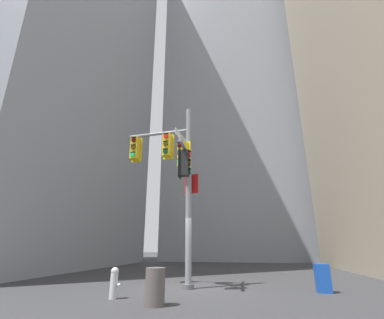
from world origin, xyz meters
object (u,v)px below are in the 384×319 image
newspaper_box (323,278)px  trash_bin (155,287)px  fire_hydrant (114,282)px  signal_pole_assembly (175,168)px

newspaper_box → trash_bin: trash_bin is taller
trash_bin → fire_hydrant: bearing=154.7°
newspaper_box → signal_pole_assembly: bearing=-178.1°
signal_pole_assembly → newspaper_box: size_ratio=8.10×
signal_pole_assembly → fire_hydrant: (-1.23, -2.17, -4.06)m
signal_pole_assembly → trash_bin: (0.28, -2.89, -4.05)m
trash_bin → newspaper_box: bearing=32.3°
fire_hydrant → trash_bin: size_ratio=0.94×
trash_bin → signal_pole_assembly: bearing=95.5°
newspaper_box → trash_bin: (-4.84, -3.06, 0.01)m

